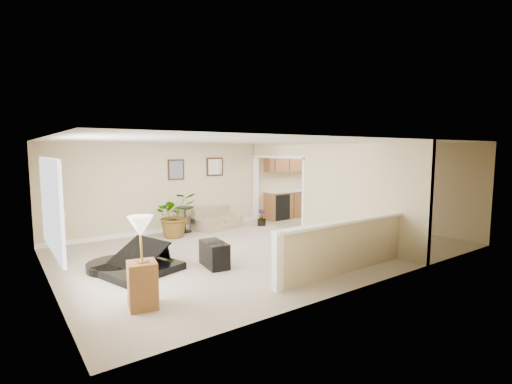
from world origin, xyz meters
TOP-DOWN VIEW (x-y plane):
  - floor at (0.00, 0.00)m, footprint 9.00×9.00m
  - back_wall at (0.00, 3.00)m, footprint 9.00×0.04m
  - front_wall at (0.00, -3.00)m, footprint 9.00×0.04m
  - left_wall at (-4.50, 0.00)m, footprint 0.04×6.00m
  - right_wall at (4.50, 0.00)m, footprint 0.04×6.00m
  - ceiling at (0.00, 0.00)m, footprint 9.00×6.00m
  - kitchen_vinyl at (3.15, 0.00)m, footprint 2.70×6.00m
  - interior_partition at (1.80, 0.25)m, footprint 0.18×5.99m
  - pony_half_wall at (0.08, -2.30)m, footprint 3.42×0.22m
  - left_window at (-4.49, -0.50)m, footprint 0.05×2.15m
  - wall_art_left at (-0.95, 2.97)m, footprint 0.48×0.04m
  - wall_mirror at (0.30, 2.97)m, footprint 0.55×0.04m
  - kitchen_cabinets at (3.19, 2.73)m, footprint 2.36×0.65m
  - piano at (-3.07, 0.08)m, footprint 1.83×1.82m
  - piano_bench at (-1.71, -0.57)m, footprint 0.46×0.78m
  - loveseat at (0.15, 2.61)m, footprint 1.56×1.09m
  - accent_table at (-0.85, 2.65)m, footprint 0.49×0.49m
  - palm_plant at (-1.31, 2.28)m, footprint 1.10×0.96m
  - small_plant at (1.45, 2.15)m, footprint 0.29×0.29m
  - lamp_stand at (-3.50, -1.66)m, footprint 0.47×0.47m

SIDE VIEW (x-z plane):
  - floor at x=0.00m, z-range 0.00..0.00m
  - kitchen_vinyl at x=3.15m, z-range 0.00..0.01m
  - small_plant at x=1.45m, z-range -0.04..0.46m
  - piano_bench at x=-1.71m, z-range 0.00..0.50m
  - loveseat at x=0.15m, z-range -0.10..0.69m
  - accent_table at x=-0.85m, z-range 0.10..0.81m
  - pony_half_wall at x=0.08m, z-range 0.02..1.02m
  - piano at x=-3.07m, z-range -0.10..1.16m
  - lamp_stand at x=-3.50m, z-range -0.10..1.25m
  - palm_plant at x=-1.31m, z-range -0.01..1.18m
  - kitchen_cabinets at x=3.19m, z-range -0.29..2.03m
  - interior_partition at x=1.80m, z-range -0.03..2.47m
  - back_wall at x=0.00m, z-range 0.00..2.50m
  - front_wall at x=0.00m, z-range 0.00..2.50m
  - left_wall at x=-4.50m, z-range 0.00..2.50m
  - right_wall at x=4.50m, z-range 0.00..2.50m
  - left_window at x=-4.49m, z-range 0.73..2.17m
  - wall_art_left at x=-0.95m, z-range 1.46..2.04m
  - wall_mirror at x=0.30m, z-range 1.52..2.08m
  - ceiling at x=0.00m, z-range 2.48..2.52m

